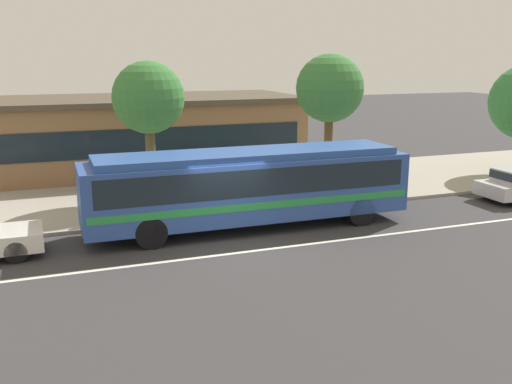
{
  "coord_description": "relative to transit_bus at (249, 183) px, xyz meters",
  "views": [
    {
      "loc": [
        -5.36,
        -16.37,
        5.79
      ],
      "look_at": [
        1.27,
        1.32,
        1.3
      ],
      "focal_mm": 40.43,
      "sensor_mm": 36.0,
      "label": 1
    }
  ],
  "objects": [
    {
      "name": "sidewalk_slab",
      "position": [
        -1.1,
        5.35,
        -1.5
      ],
      "size": [
        60.0,
        8.0,
        0.12
      ],
      "primitive_type": "cube",
      "color": "#A09789",
      "rests_on": "ground_plane"
    },
    {
      "name": "ground_plane",
      "position": [
        -1.1,
        -1.55,
        -1.56
      ],
      "size": [
        120.0,
        120.0,
        0.0
      ],
      "primitive_type": "plane",
      "color": "#393739"
    },
    {
      "name": "station_building",
      "position": [
        -1.49,
        11.67,
        0.32
      ],
      "size": [
        15.68,
        7.19,
        3.75
      ],
      "color": "#886343",
      "rests_on": "ground_plane"
    },
    {
      "name": "street_tree_near_stop",
      "position": [
        -2.45,
        4.78,
        2.58
      ],
      "size": [
        2.83,
        2.83,
        5.49
      ],
      "color": "brown",
      "rests_on": "sidewalk_slab"
    },
    {
      "name": "transit_bus",
      "position": [
        0.0,
        0.0,
        0.0
      ],
      "size": [
        11.1,
        2.53,
        2.68
      ],
      "color": "#2D4D9D",
      "rests_on": "ground_plane"
    },
    {
      "name": "pedestrian_waiting_near_sign",
      "position": [
        -4.29,
        2.18,
        -0.44
      ],
      "size": [
        0.37,
        0.37,
        1.71
      ],
      "color": "#2E2250",
      "rests_on": "sidewalk_slab"
    },
    {
      "name": "lane_stripe_center",
      "position": [
        -1.1,
        -2.35,
        -1.56
      ],
      "size": [
        56.0,
        0.16,
        0.01
      ],
      "primitive_type": "cube",
      "color": "silver",
      "rests_on": "ground_plane"
    },
    {
      "name": "street_tree_mid_block",
      "position": [
        5.06,
        3.98,
        2.83
      ],
      "size": [
        2.87,
        2.87,
        5.76
      ],
      "color": "brown",
      "rests_on": "sidewalk_slab"
    }
  ]
}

